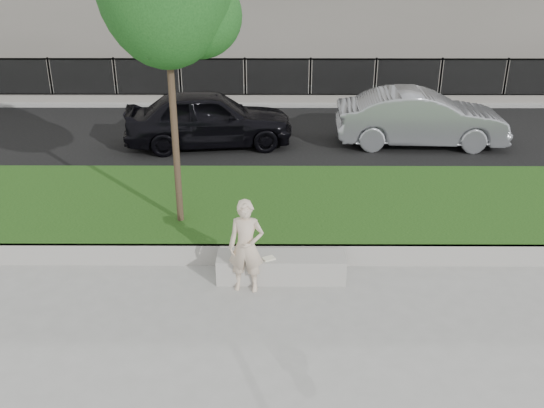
{
  "coord_description": "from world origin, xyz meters",
  "views": [
    {
      "loc": [
        0.4,
        -8.38,
        5.43
      ],
      "look_at": [
        0.35,
        1.2,
        1.12
      ],
      "focal_mm": 40.0,
      "sensor_mm": 36.0,
      "label": 1
    }
  ],
  "objects_px": {
    "stone_bench": "(281,267)",
    "car_dark": "(209,118)",
    "book": "(269,258)",
    "car_silver": "(421,118)",
    "man": "(246,246)"
  },
  "relations": [
    {
      "from": "car_dark",
      "to": "car_silver",
      "type": "height_order",
      "value": "car_dark"
    },
    {
      "from": "man",
      "to": "car_silver",
      "type": "height_order",
      "value": "man"
    },
    {
      "from": "car_silver",
      "to": "stone_bench",
      "type": "bearing_deg",
      "value": 153.35
    },
    {
      "from": "book",
      "to": "car_dark",
      "type": "bearing_deg",
      "value": 76.22
    },
    {
      "from": "stone_bench",
      "to": "car_silver",
      "type": "bearing_deg",
      "value": 61.33
    },
    {
      "from": "book",
      "to": "car_silver",
      "type": "xyz_separation_m",
      "value": [
        4.09,
        7.22,
        0.34
      ]
    },
    {
      "from": "book",
      "to": "man",
      "type": "bearing_deg",
      "value": -176.55
    },
    {
      "from": "book",
      "to": "car_silver",
      "type": "height_order",
      "value": "car_silver"
    },
    {
      "from": "stone_bench",
      "to": "car_silver",
      "type": "xyz_separation_m",
      "value": [
        3.88,
        7.1,
        0.57
      ]
    },
    {
      "from": "book",
      "to": "car_silver",
      "type": "relative_size",
      "value": 0.04
    },
    {
      "from": "stone_bench",
      "to": "car_dark",
      "type": "height_order",
      "value": "car_dark"
    },
    {
      "from": "man",
      "to": "car_dark",
      "type": "bearing_deg",
      "value": 106.32
    },
    {
      "from": "stone_bench",
      "to": "man",
      "type": "bearing_deg",
      "value": -149.82
    },
    {
      "from": "book",
      "to": "car_dark",
      "type": "relative_size",
      "value": 0.04
    },
    {
      "from": "stone_bench",
      "to": "man",
      "type": "distance_m",
      "value": 0.87
    }
  ]
}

